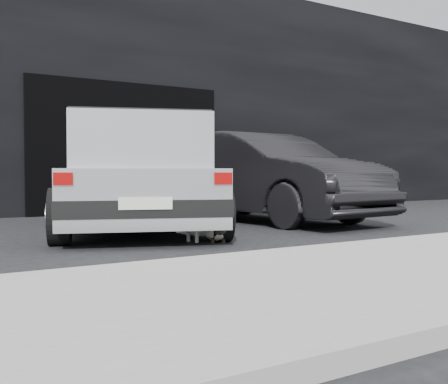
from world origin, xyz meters
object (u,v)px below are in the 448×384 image
second_car (264,177)px  cat_white (205,225)px  cat_siamese (216,232)px  silver_hatchback (136,170)px

second_car → cat_white: bearing=-145.4°
second_car → cat_siamese: size_ratio=6.08×
second_car → cat_siamese: second_car is taller
silver_hatchback → cat_white: 1.61m
silver_hatchback → second_car: silver_hatchback is taller
cat_white → second_car: bearing=114.8°
second_car → cat_siamese: bearing=-142.1°
silver_hatchback → cat_white: size_ratio=5.72×
cat_siamese → cat_white: bearing=-59.3°
silver_hatchback → cat_siamese: size_ratio=6.22×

